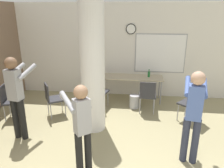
% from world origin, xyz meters
% --- Properties ---
extents(wall_back, '(8.00, 0.15, 2.80)m').
position_xyz_m(wall_back, '(0.02, 5.06, 1.40)').
color(wall_back, silver).
rests_on(wall_back, ground_plane).
extents(support_pillar, '(0.52, 0.52, 2.80)m').
position_xyz_m(support_pillar, '(-0.66, 2.83, 1.40)').
color(support_pillar, white).
rests_on(support_pillar, ground_plane).
extents(folding_table, '(1.81, 0.62, 0.73)m').
position_xyz_m(folding_table, '(0.12, 4.57, 0.68)').
color(folding_table, tan).
rests_on(folding_table, ground_plane).
extents(bottle_on_table, '(0.07, 0.07, 0.22)m').
position_xyz_m(bottle_on_table, '(0.63, 4.60, 0.82)').
color(bottle_on_table, '#1E6B2D').
rests_on(bottle_on_table, folding_table).
extents(waste_bin, '(0.27, 0.27, 0.36)m').
position_xyz_m(waste_bin, '(0.24, 4.03, 0.18)').
color(waste_bin, '#B2B2B7').
rests_on(waste_bin, ground_plane).
extents(chair_by_left_wall, '(0.53, 0.53, 0.87)m').
position_xyz_m(chair_by_left_wall, '(-2.78, 3.05, 0.51)').
color(chair_by_left_wall, '#2D2D33').
rests_on(chair_by_left_wall, ground_plane).
extents(chair_near_pillar, '(0.61, 0.61, 0.87)m').
position_xyz_m(chair_near_pillar, '(-1.79, 3.30, 0.51)').
color(chair_near_pillar, '#2D2D33').
rests_on(chair_near_pillar, ground_plane).
extents(chair_table_left, '(0.53, 0.53, 0.87)m').
position_xyz_m(chair_table_left, '(-0.74, 3.88, 0.51)').
color(chair_table_left, '#2D2D33').
rests_on(chair_table_left, ground_plane).
extents(chair_table_right, '(0.46, 0.46, 0.87)m').
position_xyz_m(chair_table_right, '(0.57, 3.78, 0.51)').
color(chair_table_right, '#2D2D33').
rests_on(chair_table_right, ground_plane).
extents(chair_mid_room, '(0.62, 0.62, 0.87)m').
position_xyz_m(chair_mid_room, '(1.61, 3.37, 0.51)').
color(chair_mid_room, '#2D2D33').
rests_on(chair_mid_room, ground_plane).
extents(person_playing_side, '(0.46, 0.68, 1.67)m').
position_xyz_m(person_playing_side, '(1.24, 1.88, 0.98)').
color(person_playing_side, '#2D3347').
rests_on(person_playing_side, ground_plane).
extents(person_playing_front, '(0.58, 0.61, 1.56)m').
position_xyz_m(person_playing_front, '(-0.54, 1.33, 0.92)').
color(person_playing_front, black).
rests_on(person_playing_front, ground_plane).
extents(person_watching_back, '(0.47, 0.67, 1.73)m').
position_xyz_m(person_watching_back, '(-2.10, 2.26, 1.02)').
color(person_watching_back, black).
rests_on(person_watching_back, ground_plane).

